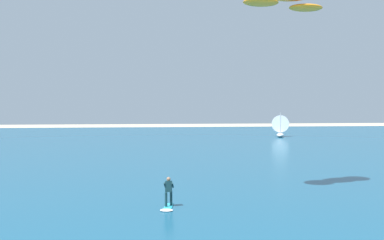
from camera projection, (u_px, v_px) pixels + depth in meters
ocean at (176, 149)px, 56.78m from camera, size 160.00×90.00×0.10m
kitesurfer at (168, 197)px, 25.42m from camera, size 0.88×2.02×1.67m
kite at (284, 2)px, 29.32m from camera, size 6.22×4.01×0.90m
sailboat_near_shore at (281, 126)px, 74.76m from camera, size 3.11×3.51×3.95m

